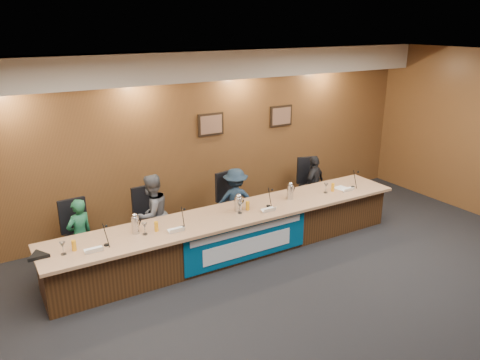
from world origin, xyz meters
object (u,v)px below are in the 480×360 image
object	(u,v)px
office_chair_c	(233,205)
carafe_right	(290,192)
panelist_c	(236,201)
panelist_b	(152,214)
carafe_mid	(239,204)
carafe_left	(135,225)
panelist_a	(80,235)
office_chair_a	(79,239)
banner	(248,242)
dais_body	(235,234)
office_chair_b	(151,223)
office_chair_d	(310,188)
speakerphone	(38,256)
panelist_d	(314,185)

from	to	relation	value
office_chair_c	carafe_right	world-z (taller)	carafe_right
panelist_c	carafe_right	bearing A→B (deg)	156.36
panelist_b	office_chair_c	xyz separation A→B (m)	(1.58, 0.10, -0.20)
carafe_mid	carafe_right	bearing A→B (deg)	0.55
carafe_left	panelist_a	bearing A→B (deg)	132.52
panelist_a	office_chair_a	bearing A→B (deg)	-112.35
banner	carafe_left	size ratio (longest dim) A/B	8.51
office_chair_c	carafe_left	distance (m)	2.27
dais_body	office_chair_b	size ratio (longest dim) A/B	12.50
office_chair_d	carafe_left	world-z (taller)	carafe_left
office_chair_c	panelist_c	bearing A→B (deg)	-101.77
office_chair_c	office_chair_d	world-z (taller)	same
carafe_left	carafe_mid	distance (m)	1.71
office_chair_a	carafe_left	xyz separation A→B (m)	(0.65, -0.81, 0.40)
carafe_right	speakerphone	distance (m)	4.09
panelist_a	office_chair_b	xyz separation A→B (m)	(1.16, 0.10, -0.11)
panelist_a	carafe_left	world-z (taller)	panelist_a
office_chair_b	carafe_left	distance (m)	1.04
carafe_left	speakerphone	distance (m)	1.34
carafe_right	panelist_a	bearing A→B (deg)	167.90
panelist_b	office_chair_b	world-z (taller)	panelist_b
banner	panelist_c	distance (m)	1.24
panelist_c	panelist_d	xyz separation A→B (m)	(1.80, 0.00, -0.02)
speakerphone	panelist_d	bearing A→B (deg)	8.28
panelist_d	office_chair_a	bearing A→B (deg)	-25.52
banner	carafe_mid	size ratio (longest dim) A/B	9.78
dais_body	panelist_d	xyz separation A→B (m)	(2.24, 0.72, 0.24)
office_chair_b	office_chair_d	bearing A→B (deg)	-4.09
carafe_left	carafe_mid	bearing A→B (deg)	-1.07
carafe_left	panelist_b	bearing A→B (deg)	54.24
dais_body	office_chair_d	world-z (taller)	dais_body
panelist_c	office_chair_b	xyz separation A→B (m)	(-1.58, 0.10, -0.12)
office_chair_c	office_chair_d	size ratio (longest dim) A/B	1.00
panelist_a	carafe_left	distance (m)	1.00
panelist_d	speakerphone	world-z (taller)	panelist_d
office_chair_a	office_chair_c	size ratio (longest dim) A/B	1.00
panelist_a	carafe_mid	bearing A→B (deg)	140.26
panelist_c	office_chair_d	world-z (taller)	panelist_c
panelist_c	office_chair_b	size ratio (longest dim) A/B	2.52
banner	speakerphone	xyz separation A→B (m)	(-2.99, 0.37, 0.40)
office_chair_c	office_chair_a	bearing A→B (deg)	168.23
carafe_left	speakerphone	bearing A→B (deg)	-177.72
panelist_c	office_chair_d	size ratio (longest dim) A/B	2.52
banner	panelist_c	bearing A→B (deg)	68.97
office_chair_d	banner	bearing A→B (deg)	-135.94
office_chair_a	dais_body	bearing A→B (deg)	-23.46
panelist_b	speakerphone	xyz separation A→B (m)	(-1.85, -0.76, 0.10)
panelist_a	carafe_mid	xyz separation A→B (m)	(2.36, -0.74, 0.28)
office_chair_d	carafe_right	distance (m)	1.46
panelist_b	office_chair_d	world-z (taller)	panelist_b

